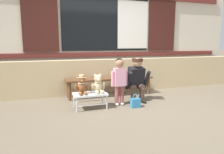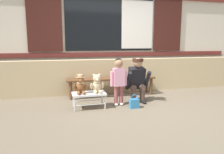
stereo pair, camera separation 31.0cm
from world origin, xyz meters
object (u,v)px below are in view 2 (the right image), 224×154
object	(u,v)px
teddy_bear_plain	(97,84)
handbag_on_ground	(134,103)
small_display_bench	(89,95)
child_standing	(119,76)
teddy_bear_with_hat	(80,85)
adult_crouching	(137,80)
wooden_bench_long	(111,80)

from	to	relation	value
teddy_bear_plain	handbag_on_ground	world-z (taller)	teddy_bear_plain
small_display_bench	child_standing	bearing A→B (deg)	2.93
teddy_bear_with_hat	adult_crouching	xyz separation A→B (m)	(1.23, 0.18, 0.01)
wooden_bench_long	small_display_bench	bearing A→B (deg)	-128.92
child_standing	teddy_bear_plain	bearing A→B (deg)	-176.21
adult_crouching	handbag_on_ground	world-z (taller)	adult_crouching
child_standing	adult_crouching	distance (m)	0.49
small_display_bench	teddy_bear_plain	world-z (taller)	teddy_bear_plain
small_display_bench	teddy_bear_with_hat	xyz separation A→B (m)	(-0.16, 0.00, 0.21)
small_display_bench	adult_crouching	bearing A→B (deg)	9.72
teddy_bear_plain	adult_crouching	size ratio (longest dim) A/B	0.38
teddy_bear_with_hat	child_standing	xyz separation A→B (m)	(0.77, 0.03, 0.12)
teddy_bear_with_hat	handbag_on_ground	bearing A→B (deg)	-12.83
small_display_bench	handbag_on_ground	world-z (taller)	small_display_bench
teddy_bear_plain	handbag_on_ground	size ratio (longest dim) A/B	1.34
teddy_bear_plain	small_display_bench	bearing A→B (deg)	-179.49
small_display_bench	adult_crouching	size ratio (longest dim) A/B	0.67
wooden_bench_long	teddy_bear_with_hat	bearing A→B (deg)	-135.12
wooden_bench_long	child_standing	bearing A→B (deg)	-93.92
small_display_bench	handbag_on_ground	size ratio (longest dim) A/B	2.35
child_standing	handbag_on_ground	distance (m)	0.61
small_display_bench	wooden_bench_long	bearing A→B (deg)	51.08
teddy_bear_with_hat	teddy_bear_plain	world-z (taller)	same
child_standing	adult_crouching	xyz separation A→B (m)	(0.46, 0.15, -0.11)
handbag_on_ground	small_display_bench	bearing A→B (deg)	165.00
handbag_on_ground	adult_crouching	bearing A→B (deg)	62.31
teddy_bear_with_hat	child_standing	bearing A→B (deg)	2.17
teddy_bear_with_hat	handbag_on_ground	world-z (taller)	teddy_bear_with_hat
teddy_bear_with_hat	adult_crouching	world-z (taller)	adult_crouching
teddy_bear_with_hat	adult_crouching	distance (m)	1.24
wooden_bench_long	teddy_bear_with_hat	world-z (taller)	teddy_bear_with_hat
small_display_bench	child_standing	distance (m)	0.69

